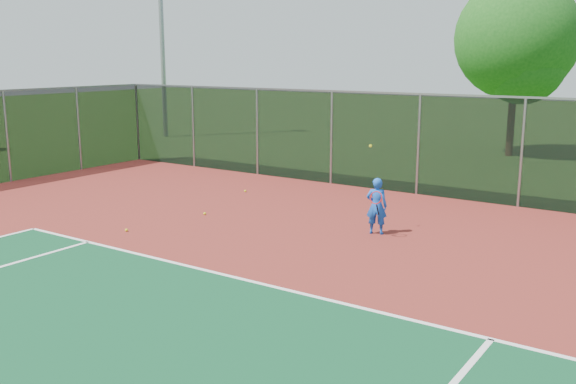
# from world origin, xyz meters

# --- Properties ---
(court_apron) EXTENTS (30.00, 20.00, 0.02)m
(court_apron) POSITION_xyz_m (0.00, 2.00, 0.01)
(court_apron) COLOR maroon
(court_apron) RESTS_ON ground
(fence_back) EXTENTS (30.00, 0.06, 3.03)m
(fence_back) POSITION_xyz_m (0.00, 12.00, 1.56)
(fence_back) COLOR black
(fence_back) RESTS_ON court_apron
(tennis_player) EXTENTS (0.59, 0.64, 2.08)m
(tennis_player) POSITION_xyz_m (-2.00, 7.26, 0.69)
(tennis_player) COLOR blue
(tennis_player) RESTS_ON court_apron
(practice_ball_0) EXTENTS (0.07, 0.07, 0.07)m
(practice_ball_0) POSITION_xyz_m (-7.45, 9.30, 0.06)
(practice_ball_0) COLOR yellow
(practice_ball_0) RESTS_ON court_apron
(practice_ball_3) EXTENTS (0.07, 0.07, 0.07)m
(practice_ball_3) POSITION_xyz_m (-6.55, 6.40, 0.06)
(practice_ball_3) COLOR yellow
(practice_ball_3) RESTS_ON court_apron
(practice_ball_4) EXTENTS (0.07, 0.07, 0.07)m
(practice_ball_4) POSITION_xyz_m (-6.98, 4.11, 0.06)
(practice_ball_4) COLOR yellow
(practice_ball_4) RESTS_ON court_apron
(floodlight_nw) EXTENTS (0.90, 0.40, 11.40)m
(floodlight_nw) POSITION_xyz_m (-19.74, 18.29, 6.46)
(floodlight_nw) COLOR gray
(floodlight_nw) RESTS_ON ground
(tree_back_left) EXTENTS (5.00, 5.00, 7.34)m
(tree_back_left) POSITION_xyz_m (-2.80, 21.47, 4.61)
(tree_back_left) COLOR #342513
(tree_back_left) RESTS_ON ground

